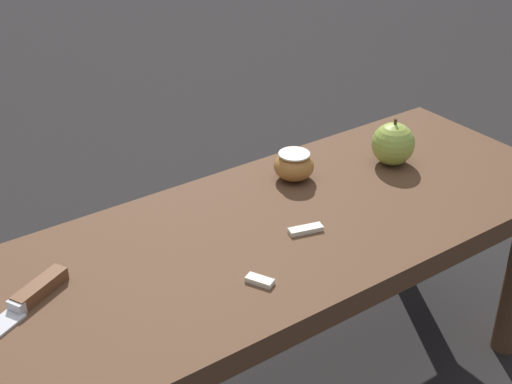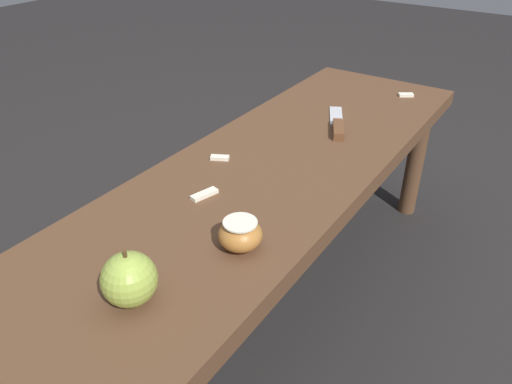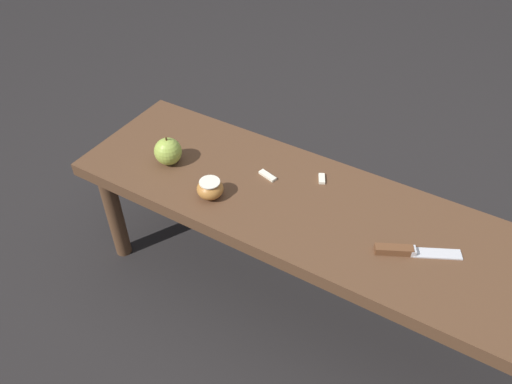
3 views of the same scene
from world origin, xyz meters
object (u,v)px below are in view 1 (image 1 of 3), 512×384
apple_cut (294,166)px  knife (26,300)px  wooden_bench (205,281)px  apple_whole (393,144)px

apple_cut → knife: bearing=-172.1°
wooden_bench → knife: bearing=172.0°
wooden_bench → knife: 0.27m
apple_whole → apple_cut: bearing=162.7°
wooden_bench → apple_cut: 0.29m
wooden_bench → apple_whole: size_ratio=15.20×
knife → apple_cut: 0.53m
knife → apple_whole: apple_whole is taller
knife → apple_cut: size_ratio=2.72×
wooden_bench → apple_whole: bearing=6.5°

